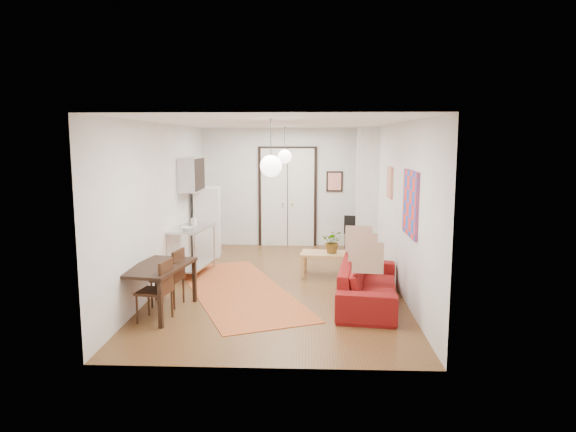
{
  "coord_description": "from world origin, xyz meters",
  "views": [
    {
      "loc": [
        0.52,
        -9.08,
        2.61
      ],
      "look_at": [
        0.15,
        0.04,
        1.25
      ],
      "focal_mm": 32.0,
      "sensor_mm": 36.0,
      "label": 1
    }
  ],
  "objects_px": {
    "dining_chair_near": "(169,272)",
    "black_side_chair": "(353,228)",
    "coffee_table": "(327,256)",
    "fridge": "(208,222)",
    "dining_table": "(158,271)",
    "kitchen_counter": "(192,244)",
    "dining_chair_far": "(156,284)",
    "sofa": "(368,283)"
  },
  "relations": [
    {
      "from": "fridge",
      "to": "dining_chair_near",
      "type": "relative_size",
      "value": 1.73
    },
    {
      "from": "coffee_table",
      "to": "kitchen_counter",
      "type": "bearing_deg",
      "value": -179.63
    },
    {
      "from": "fridge",
      "to": "black_side_chair",
      "type": "xyz_separation_m",
      "value": [
        3.35,
        1.01,
        -0.3
      ]
    },
    {
      "from": "sofa",
      "to": "coffee_table",
      "type": "distance_m",
      "value": 1.79
    },
    {
      "from": "coffee_table",
      "to": "sofa",
      "type": "bearing_deg",
      "value": -70.58
    },
    {
      "from": "fridge",
      "to": "black_side_chair",
      "type": "height_order",
      "value": "fridge"
    },
    {
      "from": "dining_chair_far",
      "to": "black_side_chair",
      "type": "height_order",
      "value": "dining_chair_far"
    },
    {
      "from": "dining_table",
      "to": "black_side_chair",
      "type": "bearing_deg",
      "value": 55.48
    },
    {
      "from": "sofa",
      "to": "dining_chair_far",
      "type": "xyz_separation_m",
      "value": [
        -3.19,
        -0.83,
        0.19
      ]
    },
    {
      "from": "coffee_table",
      "to": "dining_table",
      "type": "relative_size",
      "value": 0.75
    },
    {
      "from": "kitchen_counter",
      "to": "coffee_table",
      "type": "bearing_deg",
      "value": 8.37
    },
    {
      "from": "sofa",
      "to": "coffee_table",
      "type": "relative_size",
      "value": 2.1
    },
    {
      "from": "kitchen_counter",
      "to": "dining_chair_far",
      "type": "distance_m",
      "value": 2.51
    },
    {
      "from": "kitchen_counter",
      "to": "sofa",
      "type": "bearing_deg",
      "value": -19.34
    },
    {
      "from": "dining_table",
      "to": "coffee_table",
      "type": "bearing_deg",
      "value": 40.57
    },
    {
      "from": "coffee_table",
      "to": "black_side_chair",
      "type": "height_order",
      "value": "black_side_chair"
    },
    {
      "from": "dining_chair_near",
      "to": "black_side_chair",
      "type": "xyz_separation_m",
      "value": [
        3.3,
        4.42,
        -0.04
      ]
    },
    {
      "from": "coffee_table",
      "to": "dining_chair_far",
      "type": "bearing_deg",
      "value": -135.84
    },
    {
      "from": "kitchen_counter",
      "to": "dining_chair_near",
      "type": "bearing_deg",
      "value": -80.59
    },
    {
      "from": "coffee_table",
      "to": "dining_chair_far",
      "type": "relative_size",
      "value": 1.18
    },
    {
      "from": "sofa",
      "to": "dining_table",
      "type": "bearing_deg",
      "value": 108.0
    },
    {
      "from": "dining_chair_far",
      "to": "black_side_chair",
      "type": "distance_m",
      "value": 6.1
    },
    {
      "from": "fridge",
      "to": "sofa",
      "type": "bearing_deg",
      "value": -50.58
    },
    {
      "from": "dining_chair_near",
      "to": "dining_chair_far",
      "type": "relative_size",
      "value": 1.0
    },
    {
      "from": "kitchen_counter",
      "to": "dining_table",
      "type": "bearing_deg",
      "value": -82.0
    },
    {
      "from": "sofa",
      "to": "dining_chair_near",
      "type": "bearing_deg",
      "value": 100.35
    },
    {
      "from": "coffee_table",
      "to": "kitchen_counter",
      "type": "distance_m",
      "value": 2.65
    },
    {
      "from": "kitchen_counter",
      "to": "dining_chair_far",
      "type": "bearing_deg",
      "value": -80.99
    },
    {
      "from": "dining_table",
      "to": "dining_chair_far",
      "type": "distance_m",
      "value": 0.29
    },
    {
      "from": "coffee_table",
      "to": "fridge",
      "type": "bearing_deg",
      "value": 148.89
    },
    {
      "from": "coffee_table",
      "to": "black_side_chair",
      "type": "distance_m",
      "value": 2.7
    },
    {
      "from": "fridge",
      "to": "dining_chair_far",
      "type": "height_order",
      "value": "fridge"
    },
    {
      "from": "kitchen_counter",
      "to": "dining_chair_near",
      "type": "xyz_separation_m",
      "value": [
        0.04,
        -1.8,
        -0.09
      ]
    },
    {
      "from": "dining_chair_near",
      "to": "black_side_chair",
      "type": "relative_size",
      "value": 1.09
    },
    {
      "from": "coffee_table",
      "to": "dining_chair_far",
      "type": "xyz_separation_m",
      "value": [
        -2.6,
        -2.52,
        0.13
      ]
    },
    {
      "from": "fridge",
      "to": "dining_chair_far",
      "type": "xyz_separation_m",
      "value": [
        0.04,
        -4.12,
        -0.26
      ]
    },
    {
      "from": "sofa",
      "to": "black_side_chair",
      "type": "xyz_separation_m",
      "value": [
        0.11,
        4.29,
        0.15
      ]
    },
    {
      "from": "coffee_table",
      "to": "dining_table",
      "type": "bearing_deg",
      "value": -139.43
    },
    {
      "from": "dining_table",
      "to": "dining_chair_far",
      "type": "relative_size",
      "value": 1.58
    },
    {
      "from": "sofa",
      "to": "fridge",
      "type": "xyz_separation_m",
      "value": [
        -3.24,
        3.28,
        0.45
      ]
    },
    {
      "from": "sofa",
      "to": "fridge",
      "type": "relative_size",
      "value": 1.44
    },
    {
      "from": "dining_table",
      "to": "dining_chair_near",
      "type": "bearing_deg",
      "value": 84.24
    }
  ]
}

